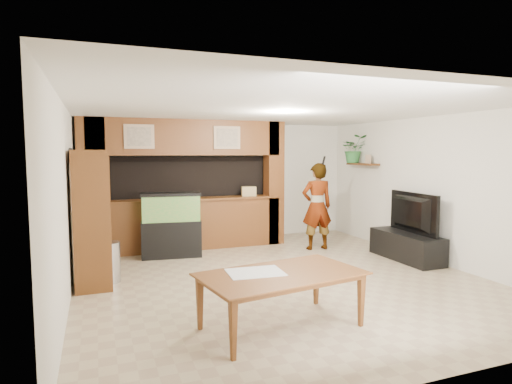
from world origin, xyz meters
name	(u,v)px	position (x,y,z in m)	size (l,w,h in m)	color
floor	(279,278)	(0.00, 0.00, 0.00)	(6.50, 6.50, 0.00)	tan
ceiling	(279,110)	(0.00, 0.00, 2.60)	(6.50, 6.50, 0.00)	white
wall_back	(221,182)	(0.00, 3.25, 1.30)	(6.00, 6.00, 0.00)	silver
wall_left	(66,204)	(-3.00, 0.00, 1.30)	(6.50, 6.50, 0.00)	silver
wall_right	(433,189)	(3.00, 0.00, 1.30)	(6.50, 6.50, 0.00)	silver
partition	(184,184)	(-0.95, 2.64, 1.31)	(4.20, 0.99, 2.60)	brown
wall_clock	(71,156)	(-2.97, 1.00, 1.90)	(0.05, 0.25, 0.25)	black
wall_shelf	(363,164)	(2.85, 1.95, 1.70)	(0.25, 0.90, 0.04)	#613017
pantry_cabinet	(92,219)	(-2.70, 0.60, 1.00)	(0.50, 0.81, 1.99)	#613017
trash_can	(109,262)	(-2.48, 0.71, 0.31)	(0.33, 0.33, 0.61)	#B2B2B7
aquarium	(171,226)	(-1.34, 1.95, 0.59)	(1.09, 0.41, 1.21)	black
tv_stand	(406,246)	(2.65, 0.23, 0.25)	(0.54, 1.48, 0.49)	black
television	(407,213)	(2.65, 0.23, 0.86)	(1.28, 0.17, 0.74)	black
photo_frame	(368,159)	(2.85, 1.75, 1.81)	(0.03, 0.14, 0.19)	tan
potted_plant	(354,149)	(2.82, 2.25, 2.03)	(0.56, 0.49, 0.62)	#2C7034
person	(317,206)	(1.52, 1.57, 0.87)	(0.64, 0.42, 1.75)	tan
microphone	(324,161)	(1.57, 1.41, 1.80)	(0.04, 0.04, 0.18)	black
dining_table	(283,301)	(-0.73, -1.79, 0.31)	(1.79, 1.00, 0.63)	#613017
newspaper_a	(255,272)	(-1.01, -1.65, 0.63)	(0.61, 0.44, 0.01)	silver
counter_box	(249,191)	(0.38, 2.45, 1.14)	(0.30, 0.20, 0.20)	tan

